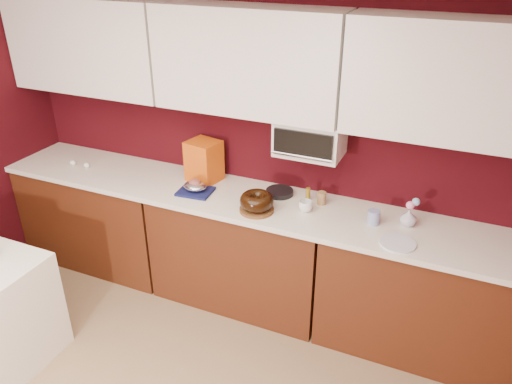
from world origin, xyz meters
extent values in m
cube|color=#39070D|center=(0.00, 2.25, 1.25)|extent=(4.00, 0.02, 2.50)
cube|color=#4E230F|center=(-1.33, 1.94, 0.43)|extent=(1.31, 0.58, 0.86)
cube|color=#4E230F|center=(0.00, 1.94, 0.43)|extent=(1.31, 0.58, 0.86)
cube|color=#4E230F|center=(1.33, 1.94, 0.43)|extent=(1.31, 0.58, 0.86)
cube|color=white|center=(0.00, 1.94, 0.88)|extent=(4.00, 0.62, 0.04)
cube|color=white|center=(-1.33, 2.08, 1.85)|extent=(1.31, 0.33, 0.70)
cube|color=white|center=(0.00, 2.08, 1.85)|extent=(1.31, 0.33, 0.70)
cube|color=white|center=(1.33, 2.08, 1.85)|extent=(1.31, 0.33, 0.70)
cube|color=white|center=(0.45, 2.10, 1.38)|extent=(0.45, 0.30, 0.25)
cube|color=black|center=(0.45, 1.94, 1.38)|extent=(0.40, 0.02, 0.18)
cylinder|color=silver|center=(0.45, 1.93, 1.30)|extent=(0.42, 0.02, 0.02)
cylinder|color=brown|center=(0.19, 1.79, 0.91)|extent=(0.31, 0.31, 0.02)
torus|color=black|center=(0.19, 1.79, 0.98)|extent=(0.26, 0.26, 0.10)
cube|color=#14194D|center=(-0.34, 1.87, 0.91)|extent=(0.26, 0.23, 0.02)
ellipsoid|color=silver|center=(-0.34, 1.87, 0.96)|extent=(0.18, 0.16, 0.06)
ellipsoid|color=#9E5048|center=(-0.34, 1.87, 0.98)|extent=(0.11, 0.10, 0.06)
cube|color=#BF340C|center=(-0.38, 2.09, 1.06)|extent=(0.27, 0.25, 0.32)
cylinder|color=black|center=(0.24, 2.09, 0.92)|extent=(0.23, 0.23, 0.04)
imported|color=white|center=(0.50, 1.93, 0.95)|extent=(0.12, 0.12, 0.09)
cylinder|color=#1C3A9B|center=(0.96, 1.95, 0.95)|extent=(0.11, 0.11, 0.10)
imported|color=silver|center=(1.17, 2.02, 0.96)|extent=(0.11, 0.11, 0.13)
sphere|color=#FF93C5|center=(1.17, 2.02, 1.05)|extent=(0.05, 0.05, 0.05)
sphere|color=#89B4DC|center=(1.20, 2.04, 1.07)|extent=(0.05, 0.05, 0.05)
cylinder|color=white|center=(1.15, 1.76, 0.91)|extent=(0.22, 0.22, 0.01)
cylinder|color=olive|center=(0.46, 2.09, 0.95)|extent=(0.04, 0.04, 0.10)
cylinder|color=olive|center=(0.57, 2.07, 0.95)|extent=(0.07, 0.07, 0.09)
ellipsoid|color=white|center=(-1.52, 1.89, 0.92)|extent=(0.07, 0.06, 0.04)
ellipsoid|color=white|center=(-1.38, 1.90, 0.92)|extent=(0.06, 0.05, 0.04)
camera|label=1|loc=(1.39, -0.96, 2.59)|focal=35.00mm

